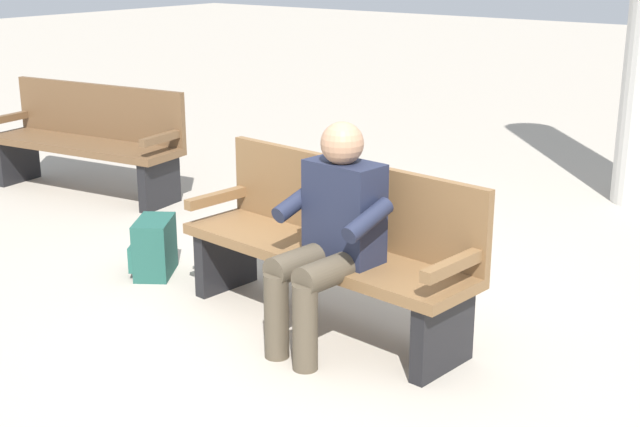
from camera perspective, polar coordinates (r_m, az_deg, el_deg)
ground_plane at (r=4.91m, az=0.18°, el=-7.23°), size 40.00×40.00×0.00m
bench_near at (r=4.79m, az=0.76°, el=-1.95°), size 1.84×0.65×0.90m
person_seated at (r=4.45m, az=0.63°, el=-1.17°), size 0.60×0.60×1.18m
backpack at (r=5.67m, az=-10.75°, el=-2.19°), size 0.38×0.41×0.37m
bench_far at (r=7.64m, az=-14.80°, el=4.71°), size 1.85×0.72×0.90m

